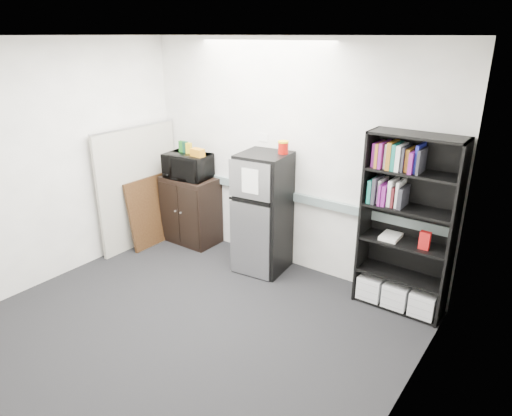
{
  "coord_description": "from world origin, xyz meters",
  "views": [
    {
      "loc": [
        2.74,
        -2.7,
        2.71
      ],
      "look_at": [
        0.15,
        0.9,
        1.02
      ],
      "focal_mm": 32.0,
      "sensor_mm": 36.0,
      "label": 1
    }
  ],
  "objects_px": {
    "microwave": "(188,166)",
    "bookshelf": "(407,227)",
    "cubicle_partition": "(139,186)",
    "cabinet": "(191,210)",
    "refrigerator": "(263,213)"
  },
  "relations": [
    {
      "from": "microwave",
      "to": "bookshelf",
      "type": "bearing_deg",
      "value": -5.39
    },
    {
      "from": "cubicle_partition",
      "to": "cabinet",
      "type": "distance_m",
      "value": 0.76
    },
    {
      "from": "cubicle_partition",
      "to": "cabinet",
      "type": "relative_size",
      "value": 1.75
    },
    {
      "from": "cubicle_partition",
      "to": "refrigerator",
      "type": "relative_size",
      "value": 1.12
    },
    {
      "from": "bookshelf",
      "to": "refrigerator",
      "type": "distance_m",
      "value": 1.66
    },
    {
      "from": "cabinet",
      "to": "refrigerator",
      "type": "height_order",
      "value": "refrigerator"
    },
    {
      "from": "cubicle_partition",
      "to": "refrigerator",
      "type": "height_order",
      "value": "cubicle_partition"
    },
    {
      "from": "bookshelf",
      "to": "refrigerator",
      "type": "bearing_deg",
      "value": -174.98
    },
    {
      "from": "cubicle_partition",
      "to": "microwave",
      "type": "bearing_deg",
      "value": 37.84
    },
    {
      "from": "cabinet",
      "to": "bookshelf",
      "type": "bearing_deg",
      "value": 1.27
    },
    {
      "from": "bookshelf",
      "to": "microwave",
      "type": "relative_size",
      "value": 3.15
    },
    {
      "from": "cubicle_partition",
      "to": "cabinet",
      "type": "height_order",
      "value": "cubicle_partition"
    },
    {
      "from": "cubicle_partition",
      "to": "microwave",
      "type": "distance_m",
      "value": 0.71
    },
    {
      "from": "bookshelf",
      "to": "microwave",
      "type": "xyz_separation_m",
      "value": [
        -2.91,
        -0.08,
        0.17
      ]
    },
    {
      "from": "bookshelf",
      "to": "cabinet",
      "type": "height_order",
      "value": "bookshelf"
    }
  ]
}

